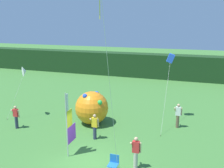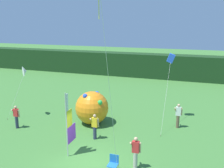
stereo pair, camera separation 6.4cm
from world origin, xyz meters
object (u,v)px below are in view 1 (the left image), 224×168
object	(u,v)px
kite_white_delta_0	(24,71)
kite_blue_box_3	(171,59)
person_far_left	(178,115)
inflatable_balloon	(92,108)
person_near_banner	(136,152)
person_mid_field	(16,116)
banner_flag	(69,125)
person_far_right	(95,126)
folding_chair	(114,163)

from	to	relation	value
kite_white_delta_0	kite_blue_box_3	distance (m)	11.12
person_far_left	inflatable_balloon	world-z (taller)	inflatable_balloon
person_near_banner	person_mid_field	distance (m)	9.42
inflatable_balloon	kite_blue_box_3	distance (m)	6.86
banner_flag	person_near_banner	size ratio (longest dim) A/B	2.13
banner_flag	person_mid_field	distance (m)	5.72
banner_flag	kite_blue_box_3	xyz separation A→B (m)	(4.55, 7.43, 2.92)
person_mid_field	kite_white_delta_0	bearing A→B (deg)	108.66
banner_flag	person_far_left	bearing A→B (deg)	46.83
kite_white_delta_0	inflatable_balloon	bearing A→B (deg)	2.50
person_near_banner	inflatable_balloon	xyz separation A→B (m)	(-4.47, 4.73, 0.29)
person_far_right	person_near_banner	bearing A→B (deg)	-36.47
banner_flag	kite_blue_box_3	distance (m)	9.18
person_mid_field	person_far_left	xyz separation A→B (m)	(10.73, 3.81, 0.06)
person_far_right	kite_white_delta_0	size ratio (longest dim) A/B	0.42
person_far_right	folding_chair	world-z (taller)	person_far_right
kite_white_delta_0	person_mid_field	bearing A→B (deg)	-71.34
person_far_right	kite_blue_box_3	xyz separation A→B (m)	(3.96, 5.22, 3.79)
person_mid_field	kite_blue_box_3	world-z (taller)	kite_blue_box_3
banner_flag	kite_blue_box_3	size ratio (longest dim) A/B	0.73
banner_flag	person_far_right	size ratio (longest dim) A/B	2.19
person_near_banner	inflatable_balloon	size ratio (longest dim) A/B	0.71
person_mid_field	person_far_right	world-z (taller)	person_far_right
person_near_banner	inflatable_balloon	distance (m)	6.51
person_far_left	kite_blue_box_3	size ratio (longest dim) A/B	0.35
banner_flag	person_mid_field	bearing A→B (deg)	159.38
banner_flag	folding_chair	distance (m)	3.29
kite_blue_box_3	banner_flag	bearing A→B (deg)	-121.48
person_far_left	folding_chair	bearing A→B (deg)	-110.69
inflatable_balloon	kite_blue_box_3	size ratio (longest dim) A/B	0.48
person_far_left	folding_chair	xyz separation A→B (m)	(-2.53, -6.71, -0.43)
person_far_right	inflatable_balloon	world-z (taller)	inflatable_balloon
person_far_right	kite_white_delta_0	distance (m)	7.48
person_near_banner	person_far_right	bearing A→B (deg)	143.53
person_far_right	kite_blue_box_3	size ratio (longest dim) A/B	0.33
folding_chair	kite_white_delta_0	bearing A→B (deg)	149.96
person_near_banner	person_far_left	bearing A→B (deg)	75.34
person_mid_field	person_far_left	world-z (taller)	person_far_left
person_far_right	inflatable_balloon	xyz separation A→B (m)	(-1.19, 2.31, 0.32)
inflatable_balloon	kite_white_delta_0	xyz separation A→B (m)	(-5.46, -0.24, 2.40)
person_far_left	kite_blue_box_3	world-z (taller)	kite_blue_box_3
person_near_banner	banner_flag	bearing A→B (deg)	176.79
person_far_left	person_far_right	bearing A→B (deg)	-143.45
person_far_left	person_far_right	world-z (taller)	person_far_left
person_far_right	inflatable_balloon	distance (m)	2.62
person_near_banner	folding_chair	size ratio (longest dim) A/B	1.95
person_mid_field	kite_white_delta_0	world-z (taller)	kite_white_delta_0
banner_flag	person_mid_field	world-z (taller)	banner_flag
person_near_banner	person_far_right	distance (m)	4.07
person_far_left	person_far_right	size ratio (longest dim) A/B	1.05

